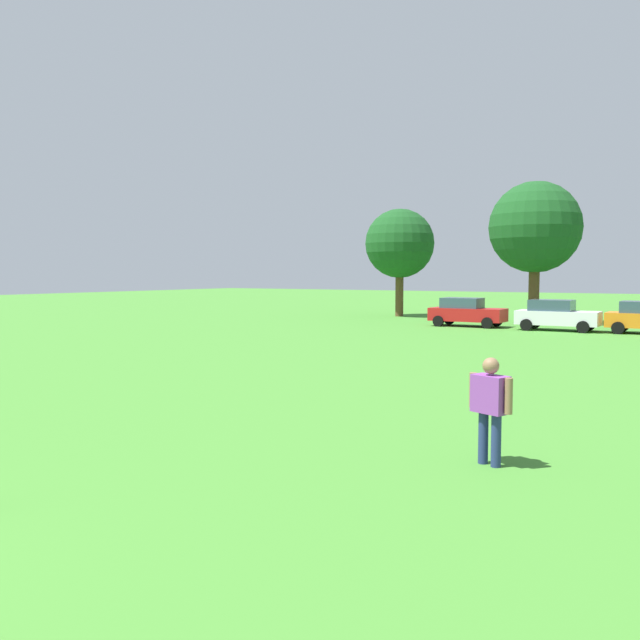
{
  "coord_description": "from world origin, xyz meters",
  "views": [
    {
      "loc": [
        9.08,
        -1.73,
        3.14
      ],
      "look_at": [
        3.15,
        8.09,
        2.35
      ],
      "focal_mm": 38.43,
      "sensor_mm": 36.0,
      "label": 1
    }
  ],
  "objects_px": {
    "tree_left": "(535,228)",
    "adult_bystander": "(490,401)",
    "parked_car_red_0": "(466,312)",
    "tree_far_left": "(400,244)",
    "parked_car_white_1": "(556,315)"
  },
  "relations": [
    {
      "from": "tree_left",
      "to": "adult_bystander",
      "type": "bearing_deg",
      "value": -77.37
    },
    {
      "from": "parked_car_red_0",
      "to": "tree_far_left",
      "type": "bearing_deg",
      "value": 137.85
    },
    {
      "from": "parked_car_red_0",
      "to": "tree_left",
      "type": "height_order",
      "value": "tree_left"
    },
    {
      "from": "adult_bystander",
      "to": "parked_car_red_0",
      "type": "relative_size",
      "value": 0.41
    },
    {
      "from": "parked_car_red_0",
      "to": "tree_far_left",
      "type": "distance_m",
      "value": 10.77
    },
    {
      "from": "parked_car_red_0",
      "to": "parked_car_white_1",
      "type": "relative_size",
      "value": 1.0
    },
    {
      "from": "parked_car_red_0",
      "to": "parked_car_white_1",
      "type": "xyz_separation_m",
      "value": [
        5.18,
        -0.3,
        0.0
      ]
    },
    {
      "from": "adult_bystander",
      "to": "parked_car_white_1",
      "type": "xyz_separation_m",
      "value": [
        -4.85,
        27.59,
        -0.2
      ]
    },
    {
      "from": "parked_car_white_1",
      "to": "tree_far_left",
      "type": "xyz_separation_m",
      "value": [
        -12.48,
        6.9,
        4.37
      ]
    },
    {
      "from": "parked_car_white_1",
      "to": "tree_far_left",
      "type": "distance_m",
      "value": 14.92
    },
    {
      "from": "adult_bystander",
      "to": "parked_car_white_1",
      "type": "height_order",
      "value": "adult_bystander"
    },
    {
      "from": "adult_bystander",
      "to": "tree_left",
      "type": "relative_size",
      "value": 0.2
    },
    {
      "from": "parked_car_red_0",
      "to": "tree_left",
      "type": "xyz_separation_m",
      "value": [
        2.77,
        4.52,
        5.07
      ]
    },
    {
      "from": "tree_left",
      "to": "parked_car_red_0",
      "type": "bearing_deg",
      "value": -121.52
    },
    {
      "from": "adult_bystander",
      "to": "tree_left",
      "type": "height_order",
      "value": "tree_left"
    }
  ]
}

